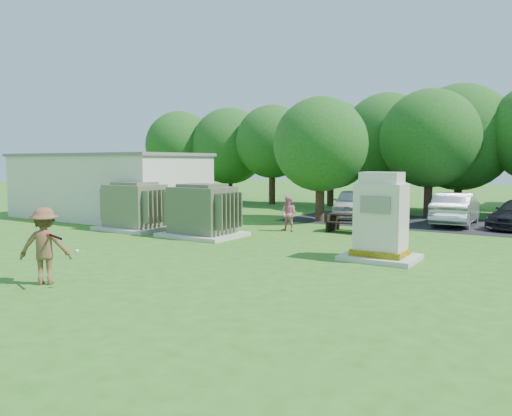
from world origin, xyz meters
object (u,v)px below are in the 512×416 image
Objects in this scene: batter at (45,246)px; picnic_table at (350,221)px; car_white at (351,203)px; generator_cabinet at (381,222)px; car_silver_a at (456,209)px; person_at_picnic at (289,214)px; transformer_right at (203,212)px; transformer_left at (135,207)px.

picnic_table is at bearing -140.96° from batter.
car_white reaches higher than picnic_table.
generator_cabinet is 0.57× the size of car_silver_a.
transformer_right is at bearing -127.04° from person_at_picnic.
transformer_left reaches higher than car_silver_a.
transformer_left is 1.70× the size of picnic_table.
transformer_right is at bearing 47.91° from car_silver_a.
batter is at bearing -56.81° from transformer_left.
generator_cabinet is at bearing -166.99° from batter.
picnic_table is 0.95× the size of batter.
picnic_table is at bearing 54.27° from car_silver_a.
person_at_picnic is 8.20m from car_silver_a.
car_silver_a is (5.35, -0.51, 0.02)m from car_white.
transformer_left is 0.65× the size of car_silver_a.
car_silver_a is at bearing -147.57° from batter.
person_at_picnic is at bearing -131.01° from batter.
car_white is at bearing -7.04° from car_silver_a.
generator_cabinet is 5.96m from picnic_table.
car_white is at bearing 87.38° from person_at_picnic.
batter is at bearing -94.16° from person_at_picnic.
generator_cabinet is at bearing -37.70° from person_at_picnic.
transformer_right is 1.14× the size of generator_cabinet.
batter is at bearing -103.21° from picnic_table.
car_silver_a is (0.31, 9.96, -0.40)m from generator_cabinet.
transformer_right is at bearing -116.67° from batter.
car_white is (6.11, 9.59, -0.23)m from transformer_left.
car_silver_a is (7.76, 9.07, -0.21)m from transformer_right.
generator_cabinet is (11.15, -0.89, 0.18)m from transformer_left.
generator_cabinet is at bearing -82.07° from car_white.
car_white is (0.20, 6.56, -0.00)m from person_at_picnic.
transformer_left is at bearing 180.00° from transformer_right.
transformer_right is 3.76m from person_at_picnic.
car_white is at bearing 110.96° from picnic_table.
generator_cabinet is at bearing -59.69° from picnic_table.
picnic_table is (8.17, 4.22, -0.50)m from transformer_left.
batter is (-2.89, -12.30, 0.45)m from picnic_table.
car_white is 5.38m from car_silver_a.
transformer_right reaches higher than person_at_picnic.
transformer_right reaches higher than car_white.
generator_cabinet reaches higher than car_white.
person_at_picnic is (0.63, 11.11, -0.18)m from batter.
transformer_right is at bearing -136.62° from picnic_table.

